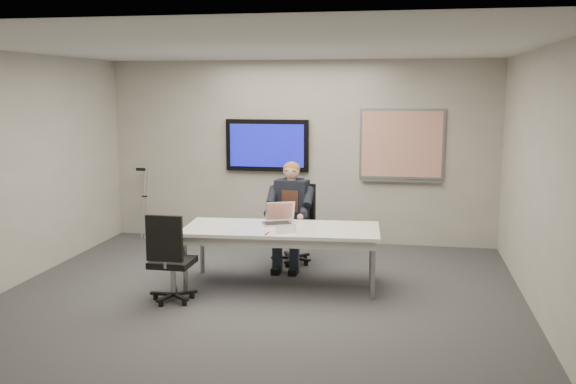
% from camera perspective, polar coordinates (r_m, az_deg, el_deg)
% --- Properties ---
extents(floor, '(6.00, 6.00, 0.02)m').
position_cam_1_polar(floor, '(7.32, -2.92, -9.71)').
color(floor, '#353538').
rests_on(floor, ground).
extents(ceiling, '(6.00, 6.00, 0.02)m').
position_cam_1_polar(ceiling, '(6.94, -3.11, 12.74)').
color(ceiling, silver).
rests_on(ceiling, wall_back).
extents(wall_back, '(6.00, 0.02, 2.80)m').
position_cam_1_polar(wall_back, '(9.91, 1.04, 3.58)').
color(wall_back, '#A09C90').
rests_on(wall_back, ground).
extents(wall_front, '(6.00, 0.02, 2.80)m').
position_cam_1_polar(wall_front, '(4.18, -12.65, -4.44)').
color(wall_front, '#A09C90').
rests_on(wall_front, ground).
extents(wall_left, '(0.02, 6.00, 2.80)m').
position_cam_1_polar(wall_left, '(8.22, -23.80, 1.63)').
color(wall_left, '#A09C90').
rests_on(wall_left, ground).
extents(wall_right, '(0.02, 6.00, 2.80)m').
position_cam_1_polar(wall_right, '(6.94, 21.85, 0.50)').
color(wall_right, '#A09C90').
rests_on(wall_right, ground).
extents(conference_table, '(2.39, 1.13, 0.72)m').
position_cam_1_polar(conference_table, '(7.73, -0.57, -3.76)').
color(conference_table, white).
rests_on(conference_table, ground).
extents(tv_display, '(1.30, 0.09, 0.80)m').
position_cam_1_polar(tv_display, '(9.95, -1.86, 4.17)').
color(tv_display, black).
rests_on(tv_display, wall_back).
extents(whiteboard, '(1.25, 0.08, 1.10)m').
position_cam_1_polar(whiteboard, '(9.74, 10.07, 4.11)').
color(whiteboard, gray).
rests_on(whiteboard, wall_back).
extents(office_chair_far, '(0.69, 0.69, 1.09)m').
position_cam_1_polar(office_chair_far, '(8.82, 0.55, -4.12)').
color(office_chair_far, black).
rests_on(office_chair_far, ground).
extents(office_chair_near, '(0.49, 0.49, 1.02)m').
position_cam_1_polar(office_chair_near, '(7.32, -10.33, -7.23)').
color(office_chair_near, black).
rests_on(office_chair_near, ground).
extents(seated_person, '(0.46, 0.79, 1.41)m').
position_cam_1_polar(seated_person, '(8.53, 0.12, -3.01)').
color(seated_person, '#202735').
rests_on(seated_person, office_chair_far).
extents(crutch, '(0.16, 0.60, 1.21)m').
position_cam_1_polar(crutch, '(10.51, -12.56, -0.81)').
color(crutch, '#AAACB1').
rests_on(crutch, ground).
extents(laptop, '(0.43, 0.47, 0.26)m').
position_cam_1_polar(laptop, '(7.93, -0.83, -2.34)').
color(laptop, '#B0B0B3').
rests_on(laptop, conference_table).
extents(name_tent, '(0.24, 0.16, 0.09)m').
position_cam_1_polar(name_tent, '(7.43, -0.21, -3.27)').
color(name_tent, white).
rests_on(name_tent, conference_table).
extents(pen, '(0.02, 0.14, 0.01)m').
position_cam_1_polar(pen, '(7.38, -1.87, -3.69)').
color(pen, black).
rests_on(pen, conference_table).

